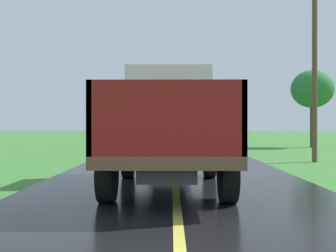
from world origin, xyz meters
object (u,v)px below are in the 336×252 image
Objects in this scene: roadside_tree_near_left at (312,89)px; banana_truck_far at (170,124)px; banana_truck_near at (168,124)px; utility_pole_roadside at (315,51)px.

banana_truck_far is at bearing -176.31° from roadside_tree_near_left.
roadside_tree_near_left is at bearing 3.69° from banana_truck_far.
banana_truck_far is 1.18× the size of roadside_tree_near_left.
banana_truck_far is (-0.03, 15.64, 0.01)m from banana_truck_near.
banana_truck_far is 9.38m from roadside_tree_near_left.
banana_truck_near is 18.72m from roadside_tree_near_left.
roadside_tree_near_left is at bearing 71.26° from utility_pole_roadside.
roadside_tree_near_left is (9.06, 16.23, 2.23)m from banana_truck_near.
banana_truck_near and banana_truck_far have the same top height.
utility_pole_roadside reaches higher than banana_truck_far.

